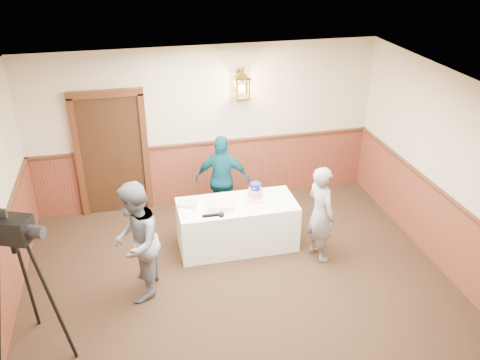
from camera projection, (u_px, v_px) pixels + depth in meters
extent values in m
plane|color=black|center=(256.00, 331.00, 6.34)|extent=(7.00, 7.00, 0.00)
cube|color=beige|center=(205.00, 127.00, 8.73)|extent=(6.00, 0.02, 2.80)
cube|color=white|center=(260.00, 119.00, 5.06)|extent=(6.00, 7.00, 0.02)
cube|color=maroon|center=(207.00, 172.00, 9.10)|extent=(5.98, 0.04, 1.10)
cube|color=maroon|center=(475.00, 263.00, 6.69)|extent=(0.04, 6.98, 1.10)
cube|color=#492513|center=(206.00, 143.00, 8.83)|extent=(5.98, 0.07, 0.04)
cube|color=black|center=(113.00, 155.00, 8.53)|extent=(1.00, 0.06, 2.10)
cube|color=white|center=(237.00, 225.00, 7.85)|extent=(1.80, 0.80, 0.75)
cube|color=#F9EABA|center=(255.00, 198.00, 7.78)|extent=(0.34, 0.34, 0.06)
cylinder|color=red|center=(255.00, 193.00, 7.73)|extent=(0.22, 0.22, 0.13)
cylinder|color=navy|center=(256.00, 186.00, 7.68)|extent=(0.16, 0.16, 0.10)
cube|color=#FDF397|center=(221.00, 205.00, 7.56)|extent=(0.41, 0.34, 0.08)
cube|color=#A4D194|center=(189.00, 203.00, 7.62)|extent=(0.31, 0.28, 0.06)
imported|color=slate|center=(136.00, 242.00, 6.60)|extent=(0.78, 0.93, 1.68)
cylinder|color=black|center=(211.00, 215.00, 6.30)|extent=(0.23, 0.12, 0.09)
sphere|color=black|center=(221.00, 214.00, 6.27)|extent=(0.08, 0.08, 0.08)
imported|color=gray|center=(321.00, 214.00, 7.41)|extent=(0.50, 0.63, 1.50)
imported|color=#0A4350|center=(223.00, 179.00, 8.37)|extent=(0.96, 0.61, 1.53)
cube|color=black|center=(9.00, 229.00, 5.26)|extent=(0.51, 0.41, 0.27)
cylinder|color=black|center=(35.00, 232.00, 5.21)|extent=(0.22, 0.20, 0.14)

